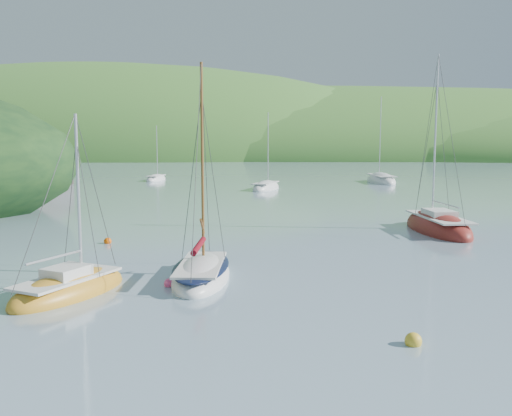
{
  "coord_description": "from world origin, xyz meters",
  "views": [
    {
      "loc": [
        -0.88,
        -19.24,
        5.95
      ],
      "look_at": [
        -1.96,
        8.0,
        2.54
      ],
      "focal_mm": 40.0,
      "sensor_mm": 36.0,
      "label": 1
    }
  ],
  "objects_px": {
    "sloop_red": "(438,228)",
    "distant_sloop_a": "(266,188)",
    "sailboat_yellow": "(69,290)",
    "distant_sloop_c": "(156,179)",
    "distant_sloop_b": "(381,181)",
    "daysailer_white": "(201,274)"
  },
  "relations": [
    {
      "from": "sailboat_yellow",
      "to": "distant_sloop_c",
      "type": "height_order",
      "value": "distant_sloop_c"
    },
    {
      "from": "sloop_red",
      "to": "sailboat_yellow",
      "type": "bearing_deg",
      "value": -146.51
    },
    {
      "from": "distant_sloop_b",
      "to": "distant_sloop_c",
      "type": "relative_size",
      "value": 1.49
    },
    {
      "from": "sloop_red",
      "to": "distant_sloop_b",
      "type": "xyz_separation_m",
      "value": [
        3.32,
        38.87,
        -0.03
      ]
    },
    {
      "from": "daysailer_white",
      "to": "distant_sloop_b",
      "type": "height_order",
      "value": "distant_sloop_b"
    },
    {
      "from": "sloop_red",
      "to": "sailboat_yellow",
      "type": "relative_size",
      "value": 1.61
    },
    {
      "from": "sailboat_yellow",
      "to": "distant_sloop_c",
      "type": "bearing_deg",
      "value": 122.01
    },
    {
      "from": "distant_sloop_a",
      "to": "distant_sloop_c",
      "type": "distance_m",
      "value": 19.97
    },
    {
      "from": "distant_sloop_b",
      "to": "distant_sloop_c",
      "type": "distance_m",
      "value": 30.28
    },
    {
      "from": "sloop_red",
      "to": "distant_sloop_a",
      "type": "distance_m",
      "value": 30.71
    },
    {
      "from": "daysailer_white",
      "to": "distant_sloop_c",
      "type": "relative_size",
      "value": 1.19
    },
    {
      "from": "sloop_red",
      "to": "distant_sloop_a",
      "type": "xyz_separation_m",
      "value": [
        -11.51,
        28.47,
        -0.06
      ]
    },
    {
      "from": "distant_sloop_b",
      "to": "sailboat_yellow",
      "type": "bearing_deg",
      "value": -116.86
    },
    {
      "from": "distant_sloop_b",
      "to": "sloop_red",
      "type": "bearing_deg",
      "value": -100.24
    },
    {
      "from": "sloop_red",
      "to": "distant_sloop_b",
      "type": "distance_m",
      "value": 39.01
    },
    {
      "from": "sloop_red",
      "to": "distant_sloop_a",
      "type": "relative_size",
      "value": 1.27
    },
    {
      "from": "daysailer_white",
      "to": "sloop_red",
      "type": "height_order",
      "value": "sloop_red"
    },
    {
      "from": "distant_sloop_b",
      "to": "distant_sloop_c",
      "type": "height_order",
      "value": "distant_sloop_b"
    },
    {
      "from": "distant_sloop_a",
      "to": "distant_sloop_c",
      "type": "bearing_deg",
      "value": 156.26
    },
    {
      "from": "daysailer_white",
      "to": "sailboat_yellow",
      "type": "xyz_separation_m",
      "value": [
        -4.69,
        -2.53,
        -0.04
      ]
    },
    {
      "from": "sloop_red",
      "to": "distant_sloop_b",
      "type": "relative_size",
      "value": 0.99
    },
    {
      "from": "distant_sloop_a",
      "to": "distant_sloop_b",
      "type": "bearing_deg",
      "value": 51.05
    }
  ]
}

